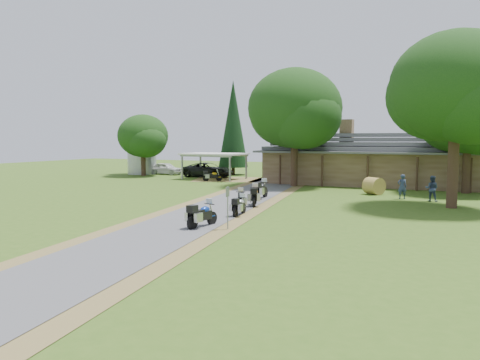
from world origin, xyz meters
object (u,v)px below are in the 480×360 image
at_px(motorcycle_row_c, 241,199).
at_px(motorcycle_row_d, 255,195).
at_px(car_dark_suv, 208,166).
at_px(carport, 214,166).
at_px(hay_bale, 374,186).
at_px(motorcycle_row_b, 240,205).
at_px(silo, 142,145).
at_px(car_white_sedan, 166,167).
at_px(lodge, 376,158).
at_px(motorcycle_carport_a, 212,175).
at_px(motorcycle_row_a, 202,214).
at_px(motorcycle_row_e, 261,189).

xyz_separation_m(motorcycle_row_c, motorcycle_row_d, (0.26, 1.58, 0.08)).
xyz_separation_m(car_dark_suv, motorcycle_row_d, (13.55, -18.82, -0.52)).
xyz_separation_m(carport, motorcycle_row_d, (11.58, -16.58, -0.70)).
xyz_separation_m(carport, hay_bale, (17.63, -7.14, -0.73)).
relative_size(motorcycle_row_c, motorcycle_row_d, 0.88).
distance_m(motorcycle_row_b, hay_bale, 14.41).
relative_size(silo, motorcycle_row_c, 3.96).
height_order(carport, car_white_sedan, carport).
bearing_deg(lodge, motorcycle_carport_a, -166.08).
bearing_deg(motorcycle_row_a, motorcycle_row_c, 16.61).
distance_m(lodge, motorcycle_row_e, 15.97).
bearing_deg(car_white_sedan, car_dark_suv, -97.86).
height_order(lodge, car_white_sedan, lodge).
height_order(car_dark_suv, hay_bale, car_dark_suv).
height_order(motorcycle_row_a, motorcycle_row_b, motorcycle_row_a).
bearing_deg(silo, motorcycle_row_e, -36.07).
distance_m(carport, hay_bale, 19.03).
xyz_separation_m(lodge, motorcycle_row_e, (-5.75, -14.80, -1.75)).
relative_size(car_white_sedan, motorcycle_row_e, 2.67).
relative_size(carport, motorcycle_row_c, 3.60).
bearing_deg(carport, lodge, 8.44).
height_order(silo, motorcycle_row_c, silo).
bearing_deg(motorcycle_row_b, car_white_sedan, 35.35).
relative_size(lodge, motorcycle_row_b, 12.56).
bearing_deg(carport, motorcycle_row_e, -48.02).
height_order(lodge, silo, silo).
relative_size(silo, hay_bale, 5.33).
xyz_separation_m(motorcycle_row_a, motorcycle_row_c, (-0.82, 6.32, -0.05)).
relative_size(motorcycle_row_d, hay_bale, 1.53).
height_order(silo, motorcycle_row_d, silo).
relative_size(car_white_sedan, motorcycle_row_d, 2.71).
bearing_deg(motorcycle_row_e, motorcycle_row_d, -166.93).
height_order(motorcycle_row_b, motorcycle_carport_a, motorcycle_carport_a).
bearing_deg(carport, motorcycle_row_a, -60.62).
xyz_separation_m(motorcycle_row_d, hay_bale, (6.05, 9.44, -0.03)).
xyz_separation_m(silo, carport, (11.56, -2.99, -2.13)).
distance_m(motorcycle_row_d, hay_bale, 11.21).
bearing_deg(silo, motorcycle_row_a, -49.21).
bearing_deg(motorcycle_row_d, motorcycle_row_e, -4.45).
height_order(motorcycle_row_a, motorcycle_row_c, motorcycle_row_a).
xyz_separation_m(lodge, car_dark_suv, (-18.42, 0.67, -1.24)).
relative_size(lodge, car_white_sedan, 3.91).
bearing_deg(carport, car_dark_suv, 134.39).
relative_size(lodge, motorcycle_carport_a, 12.25).
distance_m(car_white_sedan, car_dark_suv, 6.60).
bearing_deg(silo, motorcycle_row_c, -42.74).
height_order(car_dark_suv, motorcycle_row_c, car_dark_suv).
height_order(silo, carport, silo).
bearing_deg(motorcycle_carport_a, motorcycle_row_e, -89.46).
xyz_separation_m(carport, car_dark_suv, (-1.97, 2.24, -0.18)).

